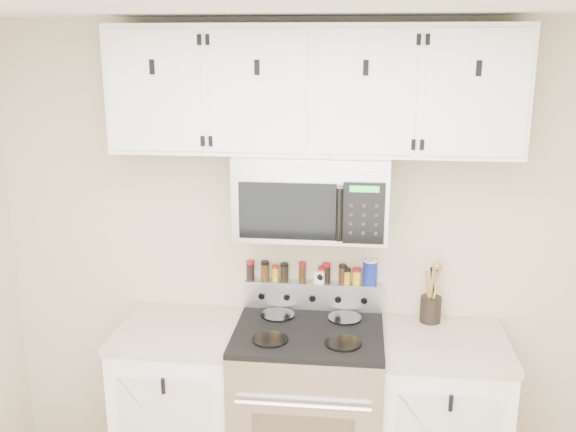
# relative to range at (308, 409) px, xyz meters

# --- Properties ---
(back_wall) EXTENTS (3.50, 0.01, 2.50)m
(back_wall) POSITION_rel_range_xyz_m (0.00, 0.32, 0.76)
(back_wall) COLOR #BDB28D
(back_wall) RESTS_ON floor
(range) EXTENTS (0.76, 0.65, 1.10)m
(range) POSITION_rel_range_xyz_m (0.00, 0.00, 0.00)
(range) COLOR #B7B7BA
(range) RESTS_ON floor
(base_cabinet_left) EXTENTS (0.64, 0.62, 0.92)m
(base_cabinet_left) POSITION_rel_range_xyz_m (-0.69, 0.02, -0.03)
(base_cabinet_left) COLOR white
(base_cabinet_left) RESTS_ON floor
(base_cabinet_right) EXTENTS (0.64, 0.62, 0.92)m
(base_cabinet_right) POSITION_rel_range_xyz_m (0.69, 0.02, -0.03)
(base_cabinet_right) COLOR white
(base_cabinet_right) RESTS_ON floor
(microwave) EXTENTS (0.76, 0.44, 0.42)m
(microwave) POSITION_rel_range_xyz_m (0.00, 0.13, 1.14)
(microwave) COLOR #9E9EA3
(microwave) RESTS_ON back_wall
(upper_cabinets) EXTENTS (2.00, 0.35, 0.62)m
(upper_cabinets) POSITION_rel_range_xyz_m (-0.00, 0.15, 1.66)
(upper_cabinets) COLOR white
(upper_cabinets) RESTS_ON back_wall
(utensil_crock) EXTENTS (0.11, 0.11, 0.33)m
(utensil_crock) POSITION_rel_range_xyz_m (0.64, 0.23, 0.52)
(utensil_crock) COLOR black
(utensil_crock) RESTS_ON base_cabinet_right
(kitchen_timer) EXTENTS (0.07, 0.07, 0.07)m
(kitchen_timer) POSITION_rel_range_xyz_m (0.04, 0.28, 0.65)
(kitchen_timer) COLOR white
(kitchen_timer) RESTS_ON range
(salt_canister) EXTENTS (0.08, 0.08, 0.14)m
(salt_canister) POSITION_rel_range_xyz_m (0.31, 0.28, 0.68)
(salt_canister) COLOR navy
(salt_canister) RESTS_ON range
(spice_jar_0) EXTENTS (0.05, 0.05, 0.11)m
(spice_jar_0) POSITION_rel_range_xyz_m (-0.35, 0.28, 0.67)
(spice_jar_0) COLOR black
(spice_jar_0) RESTS_ON range
(spice_jar_1) EXTENTS (0.05, 0.05, 0.11)m
(spice_jar_1) POSITION_rel_range_xyz_m (-0.27, 0.28, 0.67)
(spice_jar_1) COLOR #452A10
(spice_jar_1) RESTS_ON range
(spice_jar_2) EXTENTS (0.04, 0.04, 0.09)m
(spice_jar_2) POSITION_rel_range_xyz_m (-0.21, 0.28, 0.66)
(spice_jar_2) COLOR gold
(spice_jar_2) RESTS_ON range
(spice_jar_3) EXTENTS (0.05, 0.05, 0.10)m
(spice_jar_3) POSITION_rel_range_xyz_m (-0.16, 0.28, 0.66)
(spice_jar_3) COLOR black
(spice_jar_3) RESTS_ON range
(spice_jar_4) EXTENTS (0.04, 0.04, 0.11)m
(spice_jar_4) POSITION_rel_range_xyz_m (-0.06, 0.28, 0.67)
(spice_jar_4) COLOR #3A240D
(spice_jar_4) RESTS_ON range
(spice_jar_5) EXTENTS (0.04, 0.04, 0.09)m
(spice_jar_5) POSITION_rel_range_xyz_m (0.05, 0.28, 0.66)
(spice_jar_5) COLOR gold
(spice_jar_5) RESTS_ON range
(spice_jar_6) EXTENTS (0.04, 0.04, 0.11)m
(spice_jar_6) POSITION_rel_range_xyz_m (0.07, 0.28, 0.67)
(spice_jar_6) COLOR black
(spice_jar_6) RESTS_ON range
(spice_jar_7) EXTENTS (0.04, 0.04, 0.11)m
(spice_jar_7) POSITION_rel_range_xyz_m (0.16, 0.28, 0.67)
(spice_jar_7) COLOR #40210F
(spice_jar_7) RESTS_ON range
(spice_jar_8) EXTENTS (0.04, 0.04, 0.09)m
(spice_jar_8) POSITION_rel_range_xyz_m (0.18, 0.28, 0.66)
(spice_jar_8) COLOR gold
(spice_jar_8) RESTS_ON range
(spice_jar_9) EXTENTS (0.05, 0.05, 0.09)m
(spice_jar_9) POSITION_rel_range_xyz_m (0.24, 0.28, 0.66)
(spice_jar_9) COLOR gold
(spice_jar_9) RESTS_ON range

